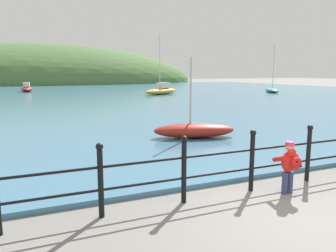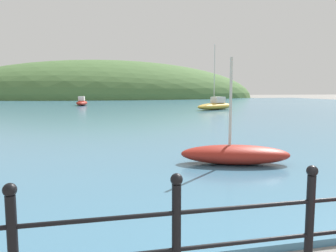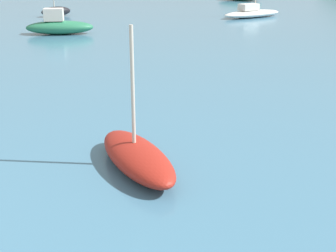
{
  "view_description": "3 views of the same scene",
  "coord_description": "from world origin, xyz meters",
  "px_view_note": "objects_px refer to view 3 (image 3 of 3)",
  "views": [
    {
      "loc": [
        -4.04,
        -3.43,
        2.28
      ],
      "look_at": [
        -0.45,
        4.74,
        0.81
      ],
      "focal_mm": 35.0,
      "sensor_mm": 36.0,
      "label": 1
    },
    {
      "loc": [
        -2.32,
        -1.42,
        2.0
      ],
      "look_at": [
        -0.46,
        6.8,
        1.04
      ],
      "focal_mm": 35.0,
      "sensor_mm": 36.0,
      "label": 2
    },
    {
      "loc": [
        7.5,
        1.19,
        3.91
      ],
      "look_at": [
        1.51,
        6.63,
        0.94
      ],
      "focal_mm": 50.0,
      "sensor_mm": 36.0,
      "label": 3
    }
  ],
  "objects_px": {
    "boat_blue_hull": "(59,26)",
    "boat_nearest_quay": "(137,156)",
    "boat_twin_mast": "(252,13)",
    "boat_mid_harbor": "(56,11)"
  },
  "relations": [
    {
      "from": "boat_mid_harbor",
      "to": "boat_blue_hull",
      "type": "distance_m",
      "value": 7.52
    },
    {
      "from": "boat_blue_hull",
      "to": "boat_mid_harbor",
      "type": "bearing_deg",
      "value": 151.63
    },
    {
      "from": "boat_mid_harbor",
      "to": "boat_blue_hull",
      "type": "height_order",
      "value": "boat_mid_harbor"
    },
    {
      "from": "boat_mid_harbor",
      "to": "boat_nearest_quay",
      "type": "xyz_separation_m",
      "value": [
        21.74,
        -10.63,
        -0.07
      ]
    },
    {
      "from": "boat_blue_hull",
      "to": "boat_nearest_quay",
      "type": "distance_m",
      "value": 16.69
    },
    {
      "from": "boat_nearest_quay",
      "to": "boat_blue_hull",
      "type": "bearing_deg",
      "value": 154.98
    },
    {
      "from": "boat_blue_hull",
      "to": "boat_nearest_quay",
      "type": "bearing_deg",
      "value": -25.02
    },
    {
      "from": "boat_blue_hull",
      "to": "boat_twin_mast",
      "type": "bearing_deg",
      "value": 79.68
    },
    {
      "from": "boat_mid_harbor",
      "to": "boat_blue_hull",
      "type": "xyz_separation_m",
      "value": [
        6.62,
        -3.58,
        0.09
      ]
    },
    {
      "from": "boat_blue_hull",
      "to": "boat_nearest_quay",
      "type": "height_order",
      "value": "boat_nearest_quay"
    }
  ]
}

